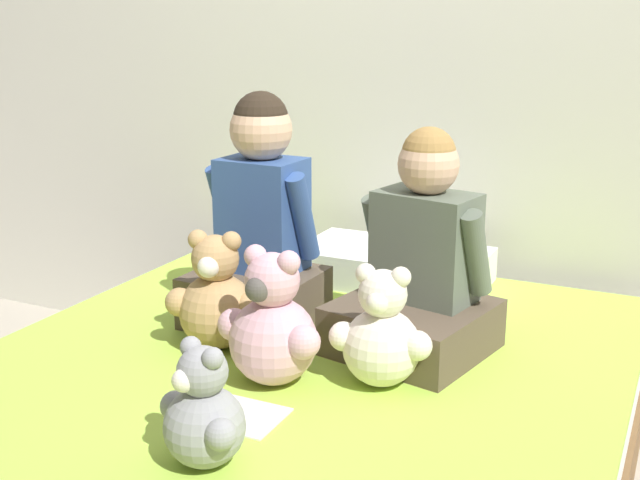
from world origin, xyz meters
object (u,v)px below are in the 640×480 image
object	(u,v)px
teddy_bear_held_by_right_child	(382,335)
teddy_bear_between_children	(272,327)
bed	(285,460)
child_on_right	(420,269)
pillow_at_headboard	(393,266)
teddy_bear_held_by_left_child	(216,299)
sign_card	(235,414)
teddy_bear_at_foot_of_bed	(203,414)
child_on_left	(259,229)

from	to	relation	value
teddy_bear_held_by_right_child	teddy_bear_between_children	world-z (taller)	teddy_bear_between_children
bed	teddy_bear_held_by_right_child	bearing A→B (deg)	8.97
child_on_right	pillow_at_headboard	distance (m)	0.56
teddy_bear_held_by_left_child	teddy_bear_between_children	size ratio (longest dim) A/B	0.95
teddy_bear_held_by_right_child	sign_card	distance (m)	0.38
teddy_bear_between_children	teddy_bear_at_foot_of_bed	world-z (taller)	teddy_bear_between_children
bed	teddy_bear_held_by_right_child	xyz separation A→B (m)	(0.24, 0.04, 0.37)
teddy_bear_held_by_right_child	teddy_bear_at_foot_of_bed	xyz separation A→B (m)	(-0.18, -0.47, -0.02)
child_on_left	child_on_right	xyz separation A→B (m)	(0.47, 0.00, -0.05)
teddy_bear_between_children	bed	bearing A→B (deg)	102.87
teddy_bear_held_by_left_child	teddy_bear_held_by_right_child	bearing A→B (deg)	-16.80
bed	child_on_left	size ratio (longest dim) A/B	2.98
child_on_left	child_on_right	bearing A→B (deg)	2.39
bed	sign_card	size ratio (longest dim) A/B	9.11
bed	pillow_at_headboard	size ratio (longest dim) A/B	3.21
teddy_bear_held_by_left_child	pillow_at_headboard	bearing A→B (deg)	57.96
child_on_left	pillow_at_headboard	xyz separation A→B (m)	(0.22, 0.47, -0.21)
teddy_bear_held_by_left_child	child_on_right	bearing A→B (deg)	11.50
pillow_at_headboard	teddy_bear_held_by_right_child	bearing A→B (deg)	-71.65
teddy_bear_held_by_left_child	teddy_bear_at_foot_of_bed	world-z (taller)	teddy_bear_held_by_left_child
bed	teddy_bear_held_by_right_child	size ratio (longest dim) A/B	6.56
teddy_bear_at_foot_of_bed	teddy_bear_between_children	bearing A→B (deg)	120.28
teddy_bear_between_children	teddy_bear_at_foot_of_bed	distance (m)	0.38
teddy_bear_held_by_left_child	sign_card	world-z (taller)	teddy_bear_held_by_left_child
bed	pillow_at_headboard	distance (m)	0.82
child_on_right	teddy_bear_at_foot_of_bed	distance (m)	0.75
bed	teddy_bear_held_by_right_child	world-z (taller)	teddy_bear_held_by_right_child
child_on_left	teddy_bear_between_children	xyz separation A→B (m)	(0.23, -0.35, -0.13)
child_on_right	teddy_bear_held_by_right_child	bearing A→B (deg)	-79.40
child_on_left	sign_card	xyz separation A→B (m)	(0.23, -0.53, -0.26)
teddy_bear_held_by_left_child	teddy_bear_held_by_right_child	xyz separation A→B (m)	(0.46, -0.02, -0.01)
child_on_left	sign_card	bearing A→B (deg)	-63.62
child_on_left	teddy_bear_held_by_left_child	world-z (taller)	child_on_left
bed	teddy_bear_at_foot_of_bed	size ratio (longest dim) A/B	7.57
bed	pillow_at_headboard	xyz separation A→B (m)	(0.00, 0.76, 0.30)
sign_card	pillow_at_headboard	bearing A→B (deg)	90.59
teddy_bear_held_by_left_child	pillow_at_headboard	xyz separation A→B (m)	(0.22, 0.70, -0.08)
teddy_bear_held_by_right_child	pillow_at_headboard	xyz separation A→B (m)	(-0.24, 0.72, -0.07)
child_on_left	child_on_right	size ratio (longest dim) A/B	1.12
child_on_left	teddy_bear_at_foot_of_bed	world-z (taller)	child_on_left
child_on_left	teddy_bear_between_children	world-z (taller)	child_on_left
teddy_bear_between_children	child_on_right	bearing A→B (deg)	62.55
teddy_bear_held_by_right_child	teddy_bear_held_by_left_child	bearing A→B (deg)	170.37
bed	teddy_bear_at_foot_of_bed	bearing A→B (deg)	-81.88
teddy_bear_at_foot_of_bed	sign_card	distance (m)	0.23
bed	teddy_bear_held_by_left_child	distance (m)	0.44
teddy_bear_at_foot_of_bed	teddy_bear_held_by_left_child	bearing A→B (deg)	141.94
teddy_bear_held_by_left_child	teddy_bear_between_children	xyz separation A→B (m)	(0.23, -0.12, 0.01)
child_on_left	pillow_at_headboard	size ratio (longest dim) A/B	1.08
teddy_bear_held_by_left_child	pillow_at_headboard	size ratio (longest dim) A/B	0.53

